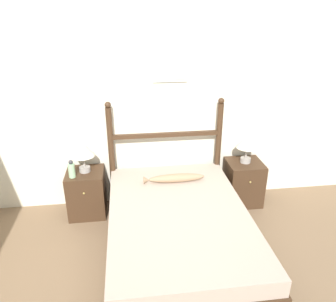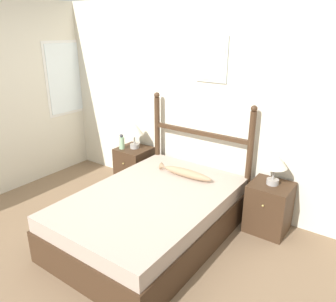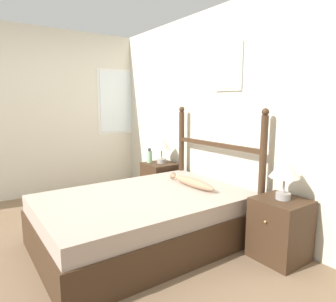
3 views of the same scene
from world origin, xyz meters
name	(u,v)px [view 3 (image 3 of 3)]	position (x,y,z in m)	size (l,w,h in m)	color
ground_plane	(81,249)	(0.00, 0.00, 0.00)	(16.00, 16.00, 0.00)	#7A6047
wall_back	(213,115)	(0.00, 1.73, 1.28)	(6.40, 0.08, 2.55)	beige
wall_left	(31,113)	(-2.13, 0.03, 1.28)	(0.08, 6.40, 2.55)	beige
bed	(144,219)	(0.22, 0.59, 0.25)	(1.41, 2.07, 0.51)	#3D2819
headboard	(216,161)	(0.22, 1.59, 0.74)	(1.41, 0.07, 1.38)	#3D2819
nightstand_left	(160,182)	(-0.78, 1.46, 0.29)	(0.44, 0.45, 0.57)	#3D2819
nightstand_right	(280,229)	(1.22, 1.46, 0.29)	(0.44, 0.45, 0.57)	#3D2819
table_lamp_left	(162,144)	(-0.77, 1.47, 0.84)	(0.27, 0.27, 0.38)	gray
table_lamp_right	(285,170)	(1.22, 1.47, 0.84)	(0.27, 0.27, 0.38)	gray
bottle	(149,156)	(-0.90, 1.35, 0.67)	(0.08, 0.08, 0.22)	#99C699
fish_pillow	(192,182)	(0.27, 1.18, 0.56)	(0.71, 0.11, 0.10)	#997A5B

